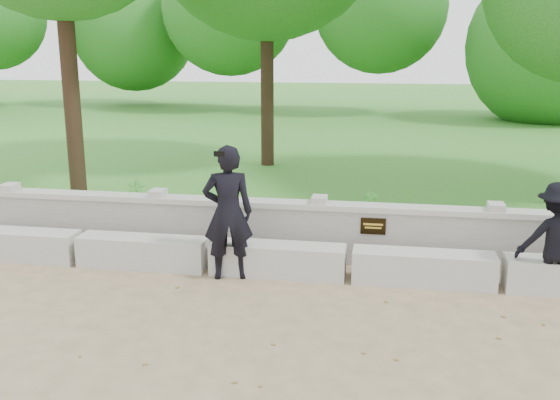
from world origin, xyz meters
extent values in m
plane|color=tan|center=(0.00, 0.00, 0.00)|extent=(80.00, 80.00, 0.00)
cube|color=#337229|center=(0.00, 14.00, 0.12)|extent=(40.00, 22.00, 0.25)
cube|color=beige|center=(-5.00, 1.90, 0.23)|extent=(1.90, 0.45, 0.45)
cube|color=beige|center=(-3.00, 1.90, 0.23)|extent=(1.90, 0.45, 0.45)
cube|color=beige|center=(-1.00, 1.90, 0.23)|extent=(1.90, 0.45, 0.45)
cube|color=beige|center=(1.00, 1.90, 0.23)|extent=(1.90, 0.45, 0.45)
cube|color=#B9B7AF|center=(0.00, 2.60, 0.41)|extent=(12.50, 0.25, 0.82)
cube|color=beige|center=(0.00, 2.60, 0.86)|extent=(12.50, 0.35, 0.08)
cube|color=black|center=(0.30, 2.46, 0.62)|extent=(0.36, 0.02, 0.24)
imported|color=black|center=(-1.65, 1.69, 0.94)|extent=(0.78, 0.61, 1.87)
cube|color=black|center=(-1.65, 1.31, 1.81)|extent=(0.14, 0.06, 0.07)
imported|color=black|center=(2.62, 1.80, 0.75)|extent=(0.99, 0.60, 1.49)
cylinder|color=#382619|center=(-5.51, 4.85, 2.61)|extent=(0.32, 0.32, 4.72)
cylinder|color=#382619|center=(-2.50, 8.91, 2.62)|extent=(0.32, 0.32, 4.75)
imported|color=#3D8D30|center=(-3.90, 3.92, 0.55)|extent=(0.37, 0.29, 0.61)
imported|color=#3D8D30|center=(0.21, 3.78, 0.53)|extent=(0.39, 0.39, 0.56)
camera|label=1|loc=(0.45, -6.27, 3.13)|focal=40.00mm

